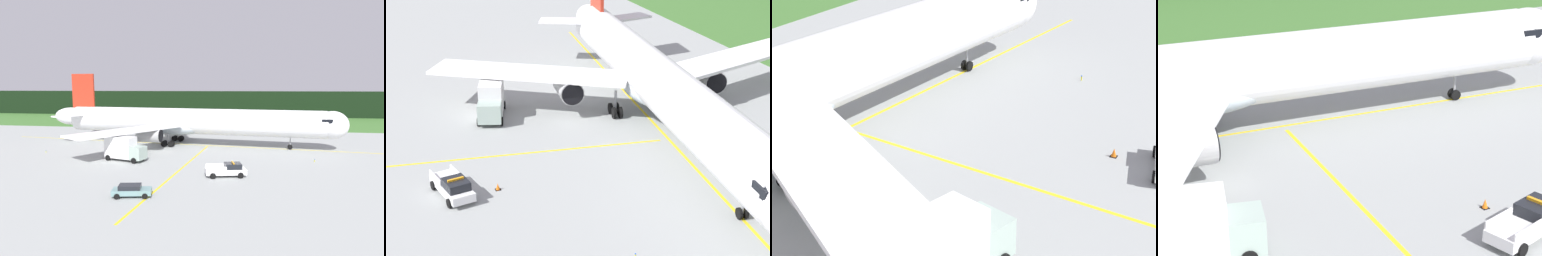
% 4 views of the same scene
% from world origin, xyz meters
% --- Properties ---
extents(ground, '(320.00, 320.00, 0.00)m').
position_xyz_m(ground, '(0.00, 0.00, 0.00)').
color(ground, '#969B99').
extents(grass_verge, '(320.00, 39.80, 0.04)m').
position_xyz_m(grass_verge, '(0.00, 51.06, 0.02)').
color(grass_verge, '#3D6D2D').
rests_on(grass_verge, ground).
extents(distant_tree_line, '(288.00, 7.14, 9.81)m').
position_xyz_m(distant_tree_line, '(0.00, 74.35, 4.90)').
color(distant_tree_line, black).
rests_on(distant_tree_line, ground).
extents(taxiway_centerline_main, '(81.59, 8.63, 0.01)m').
position_xyz_m(taxiway_centerline_main, '(3.83, 7.82, 0.00)').
color(taxiway_centerline_main, yellow).
rests_on(taxiway_centerline_main, ground).
extents(taxiway_centerline_spur, '(4.13, 37.48, 0.01)m').
position_xyz_m(taxiway_centerline_spur, '(5.68, -12.19, 0.00)').
color(taxiway_centerline_spur, yellow).
rests_on(taxiway_centerline_spur, ground).
extents(airliner, '(60.81, 45.33, 14.42)m').
position_xyz_m(airliner, '(3.15, 7.88, 4.67)').
color(airliner, white).
rests_on(airliner, ground).
extents(ops_pickup_truck, '(5.58, 3.13, 1.94)m').
position_xyz_m(ops_pickup_truck, '(12.47, -14.44, 0.90)').
color(ops_pickup_truck, white).
rests_on(ops_pickup_truck, ground).
extents(catering_truck, '(7.01, 4.18, 3.97)m').
position_xyz_m(catering_truck, '(-4.19, -7.70, 1.97)').
color(catering_truck, '#9EB4A8').
rests_on(catering_truck, ground).
extents(staff_car, '(4.42, 2.58, 1.30)m').
position_xyz_m(staff_car, '(2.72, -23.78, 0.70)').
color(staff_car, gray).
rests_on(staff_car, ground).
extents(apron_cone, '(0.46, 0.46, 0.58)m').
position_xyz_m(apron_cone, '(12.53, -10.78, 0.28)').
color(apron_cone, black).
rests_on(apron_cone, ground).
extents(taxiway_edge_light_east, '(0.12, 0.12, 0.47)m').
position_xyz_m(taxiway_edge_light_east, '(25.56, -4.08, 0.25)').
color(taxiway_edge_light_east, yellow).
rests_on(taxiway_edge_light_east, ground).
extents(taxiway_edge_light_west, '(0.12, 0.12, 0.48)m').
position_xyz_m(taxiway_edge_light_west, '(-20.23, -4.08, 0.26)').
color(taxiway_edge_light_west, yellow).
rests_on(taxiway_edge_light_west, ground).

